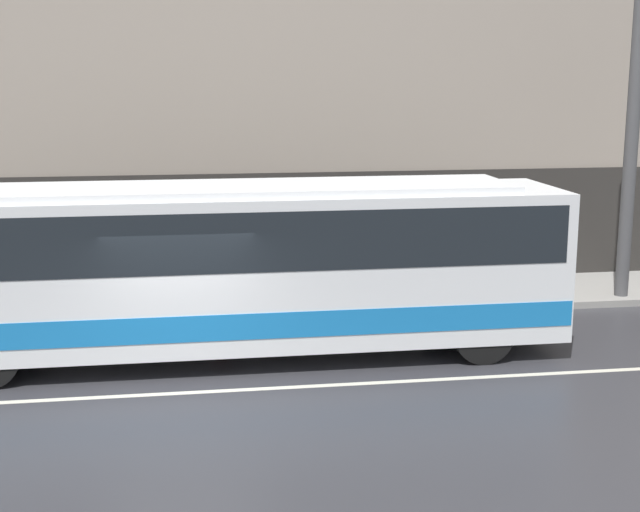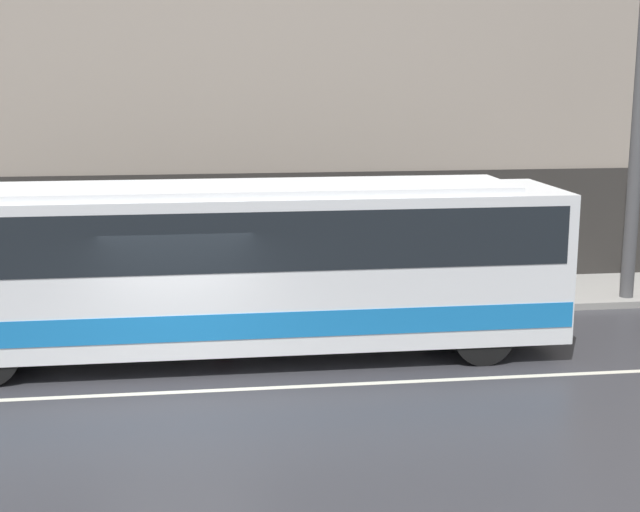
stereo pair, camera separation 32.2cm
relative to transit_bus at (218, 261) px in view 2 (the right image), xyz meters
name	(u,v)px [view 2 (the right image)]	position (x,y,z in m)	size (l,w,h in m)	color
ground_plane	(180,392)	(-0.69, -1.83, -1.77)	(60.00, 60.00, 0.00)	#333338
sidewalk	(185,304)	(-0.69, 3.58, -1.69)	(60.00, 2.82, 0.15)	gray
lane_stripe	(180,392)	(-0.69, -1.83, -1.77)	(54.00, 0.14, 0.01)	beige
transit_bus	(218,261)	(0.00, 0.00, 0.00)	(12.46, 2.51, 3.14)	white
utility_pole_near	(637,146)	(9.15, 2.63, 1.76)	(0.30, 0.30, 6.75)	#4C4C4F
pedestrian_waiting	(223,272)	(0.15, 2.68, -0.80)	(0.36, 0.36, 1.74)	maroon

